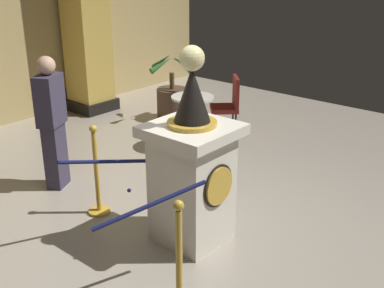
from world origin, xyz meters
TOP-DOWN VIEW (x-y plane):
  - ground_plane at (0.00, 0.00)m, footprint 10.68×10.68m
  - pedestal_clock at (0.06, -0.13)m, footprint 0.76×0.76m
  - stanchion_near at (-0.21, 0.98)m, footprint 0.24×0.24m
  - stanchion_far at (-0.92, -0.84)m, footprint 0.24×0.24m
  - velvet_rope at (-0.57, 0.07)m, footprint 1.28×1.30m
  - column_right at (2.16, 4.04)m, footprint 0.73×0.73m
  - potted_palm_right at (2.73, 2.59)m, footprint 0.87×0.84m
  - bystander_guest at (-0.10, 1.88)m, footprint 0.42×0.37m
  - cafe_table at (1.95, 1.48)m, footprint 0.61×0.61m
  - cafe_chair_red at (2.55, 1.27)m, footprint 0.57×0.57m

SIDE VIEW (x-z plane):
  - ground_plane at x=0.00m, z-range 0.00..0.00m
  - potted_palm_right at x=2.73m, z-range -0.22..0.90m
  - stanchion_near at x=-0.21m, z-range -0.15..0.86m
  - stanchion_far at x=-0.92m, z-range -0.16..0.90m
  - cafe_table at x=1.95m, z-range 0.11..0.87m
  - cafe_chair_red at x=2.55m, z-range 0.09..1.05m
  - pedestal_clock at x=0.06m, z-range -0.21..1.69m
  - velvet_rope at x=-0.57m, z-range 0.68..0.90m
  - bystander_guest at x=-0.10m, z-range 0.04..1.63m
  - column_right at x=2.16m, z-range -0.01..3.70m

